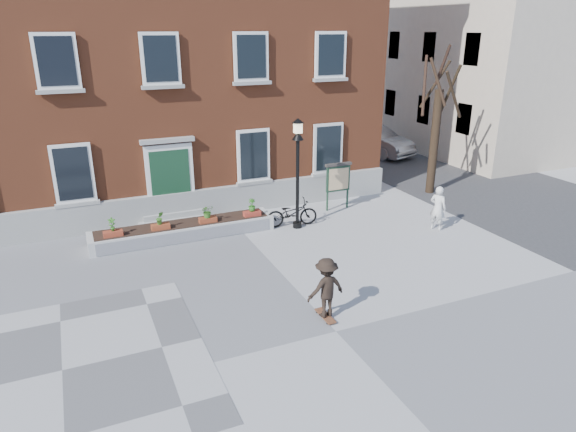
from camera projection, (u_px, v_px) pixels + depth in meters
name	position (u px, v px, depth m)	size (l,w,h in m)	color
ground	(336.00, 331.00, 12.18)	(100.00, 100.00, 0.00)	#98989B
checker_patch	(62.00, 370.00, 10.79)	(6.00, 6.00, 0.01)	#555557
bicycle	(292.00, 213.00, 18.48)	(0.65, 1.88, 0.99)	black
parked_car	(373.00, 140.00, 28.85)	(1.70, 4.88, 1.61)	#A6A8AB
bystander	(438.00, 208.00, 18.04)	(0.59, 0.39, 1.61)	silver
brick_building	(137.00, 40.00, 21.26)	(18.40, 10.85, 12.60)	brown
planter_assembly	(184.00, 229.00, 17.50)	(6.20, 1.12, 1.15)	silver
bare_tree	(436.00, 129.00, 21.48)	(1.83, 1.83, 6.16)	#2E2014
side_street	(437.00, 23.00, 33.51)	(15.20, 36.00, 14.50)	#3C3C3F
lamp_post	(298.00, 159.00, 17.63)	(0.40, 0.40, 3.93)	black
notice_board	(338.00, 178.00, 19.94)	(1.10, 0.16, 1.87)	#183120
skateboarder	(326.00, 288.00, 12.46)	(1.04, 0.78, 1.61)	brown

